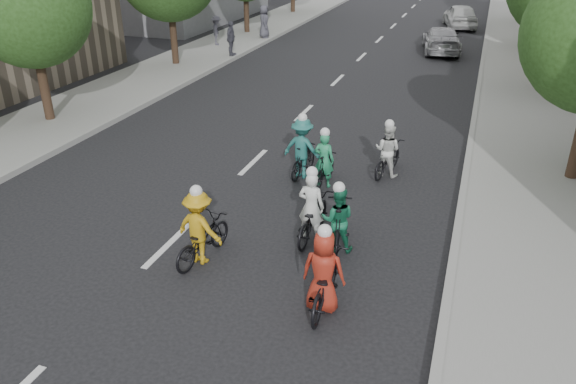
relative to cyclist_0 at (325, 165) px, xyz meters
The scene contains 18 objects.
ground 4.87m from the cyclist_0, 120.09° to the right, with size 120.00×120.00×0.00m, color black.
sidewalk_left 11.95m from the cyclist_0, 150.84° to the left, with size 4.00×80.00×0.15m, color gray.
curb_left 10.29m from the cyclist_0, 145.54° to the left, with size 0.18×80.00×0.18m, color #999993.
sidewalk_right 8.07m from the cyclist_0, 46.21° to the left, with size 4.00×80.00×0.15m, color gray.
curb_right 6.87m from the cyclist_0, 58.06° to the left, with size 0.18×80.00×0.18m, color #999993.
tree_l_2 11.30m from the cyclist_0, behind, with size 4.00×4.00×5.97m.
cyclist_0 is the anchor object (origin of this frame).
cyclist_1 0.83m from the cyclist_0, 154.49° to the left, with size 1.17×1.58×1.86m.
cyclist_2 5.36m from the cyclist_0, 74.38° to the right, with size 0.82×1.94×1.78m.
cyclist_3 2.85m from the cyclist_0, 79.93° to the right, with size 0.72×1.89×1.78m.
cyclist_4 4.69m from the cyclist_0, 107.69° to the right, with size 1.13×1.87×1.77m.
cyclist_5 1.94m from the cyclist_0, 40.85° to the left, with size 0.94×1.83×1.64m.
cyclist_6 3.27m from the cyclist_0, 69.15° to the right, with size 0.89×1.91×1.62m.
follow_car_lead 18.38m from the cyclist_0, 85.71° to the left, with size 1.89×4.64×1.35m, color #A5A5AA.
follow_car_trail 26.64m from the cyclist_0, 86.09° to the left, with size 1.81×4.51×1.54m, color silver.
spectator_0 18.84m from the cyclist_0, 124.39° to the left, with size 1.02×0.59×1.58m, color #53515F.
spectator_1 15.88m from the cyclist_0, 123.34° to the left, with size 1.02×0.43×1.74m, color #4E4E5C.
spectator_2 20.44m from the cyclist_0, 115.83° to the left, with size 0.91×0.59×1.86m, color #4A4956.
Camera 1 is at (6.03, -9.25, 6.54)m, focal length 35.00 mm.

